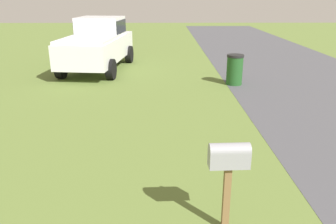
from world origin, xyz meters
TOP-DOWN VIEW (x-y plane):
  - mailbox at (5.45, -0.35)m, footprint 0.23×0.52m
  - pickup_truck at (15.84, 3.15)m, footprint 5.18×2.58m
  - trash_bin at (13.16, -1.98)m, footprint 0.57×0.57m

SIDE VIEW (x-z plane):
  - trash_bin at x=13.16m, z-range 0.00..1.04m
  - mailbox at x=5.45m, z-range 0.37..1.63m
  - pickup_truck at x=15.84m, z-range 0.06..2.15m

